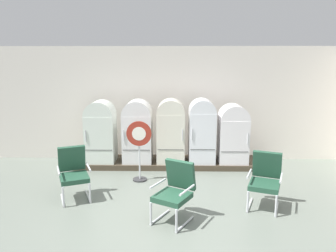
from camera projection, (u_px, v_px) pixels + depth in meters
name	position (u px, v px, depth m)	size (l,w,h in m)	color
ground	(163.00, 224.00, 5.56)	(12.00, 10.00, 0.05)	slate
back_wall	(167.00, 103.00, 8.83)	(11.76, 0.12, 3.01)	silver
display_plinth	(167.00, 162.00, 8.50)	(4.71, 0.95, 0.14)	#463B2C
refrigerator_0	(101.00, 130.00, 8.24)	(0.71, 0.67, 1.54)	silver
refrigerator_1	(137.00, 129.00, 8.23)	(0.72, 0.70, 1.55)	white
refrigerator_2	(171.00, 129.00, 8.19)	(0.69, 0.64, 1.58)	silver
refrigerator_3	(202.00, 129.00, 8.20)	(0.65, 0.70, 1.58)	white
refrigerator_4	(233.00, 132.00, 8.20)	(0.71, 0.69, 1.45)	white
armchair_left	(73.00, 171.00, 6.45)	(0.76, 0.83, 1.01)	silver
armchair_right	(265.00, 178.00, 6.07)	(0.75, 0.82, 1.01)	silver
armchair_center	(175.00, 189.00, 5.56)	(0.79, 0.85, 1.01)	silver
sign_stand	(139.00, 150.00, 7.31)	(0.55, 0.32, 1.36)	#2D2D30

